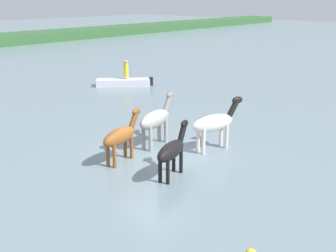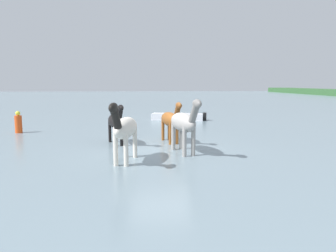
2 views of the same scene
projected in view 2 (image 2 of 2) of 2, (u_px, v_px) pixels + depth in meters
The scene contains 7 objects.
ground_plane at pixel (162, 149), 12.64m from camera, with size 177.03×177.03×0.00m, color gray.
horse_chestnut_trailing at pixel (184, 123), 11.75m from camera, with size 2.66×1.03×2.06m.
horse_mid_herd at pixel (116, 122), 13.51m from camera, with size 2.25×0.96×1.75m.
horse_dun_straggler at pixel (170, 120), 13.91m from camera, with size 2.35×0.91×1.82m.
horse_lead at pixel (125, 128), 10.40m from camera, with size 2.62×1.04×2.03m.
boat_launch_far at pixel (178, 118), 22.46m from camera, with size 1.95×3.83×0.71m.
buoy_channel_marker at pixel (18, 123), 16.66m from camera, with size 0.36×0.36×1.14m.
Camera 2 is at (12.37, -1.00, 2.58)m, focal length 34.34 mm.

